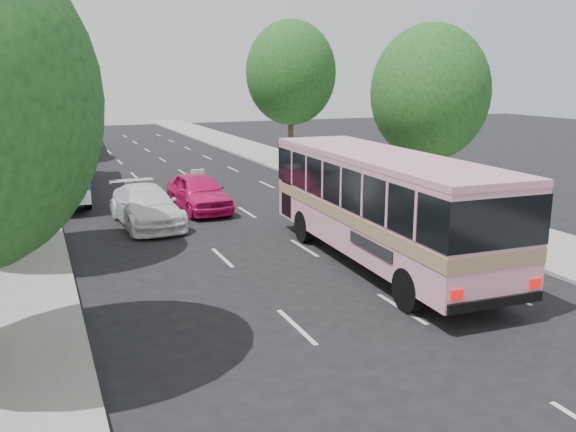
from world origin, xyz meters
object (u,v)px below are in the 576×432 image
white_pickup (146,206)px  tour_coach_rear (68,125)px  pink_taxi (199,192)px  tour_coach_front (60,150)px  pink_bus (381,197)px

white_pickup → tour_coach_rear: tour_coach_rear is taller
pink_taxi → white_pickup: (-2.57, -1.78, -0.05)m
tour_coach_front → pink_taxi: bearing=-46.6°
pink_bus → tour_coach_front: size_ratio=0.90×
tour_coach_front → tour_coach_rear: size_ratio=1.11×
white_pickup → tour_coach_rear: size_ratio=0.48×
white_pickup → pink_bus: bearing=-58.0°
pink_taxi → tour_coach_rear: bearing=95.5°
pink_taxi → white_pickup: pink_taxi is taller
pink_taxi → tour_coach_rear: size_ratio=0.43×
pink_taxi → white_pickup: size_ratio=0.91×
pink_taxi → tour_coach_front: 8.43m
pink_bus → white_pickup: size_ratio=2.10×
tour_coach_front → tour_coach_rear: tour_coach_front is taller
tour_coach_rear → pink_taxi: bearing=-78.0°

